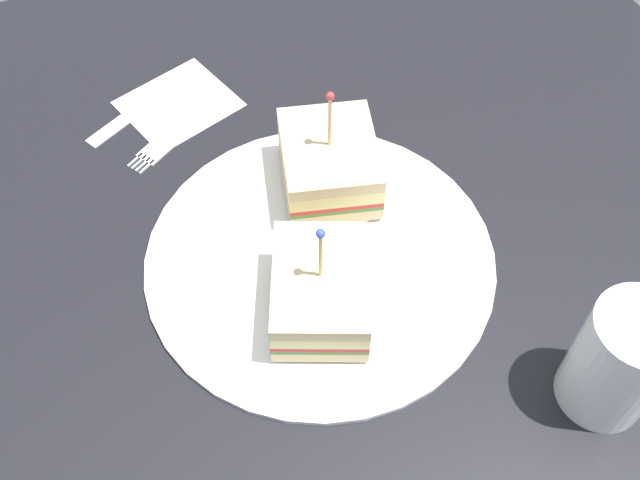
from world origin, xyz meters
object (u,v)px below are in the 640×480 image
Objects in this scene: knife at (135,110)px; plate at (320,257)px; drink_glass at (617,366)px; napkin at (179,104)px; sandwich_half_front at (321,290)px; fork at (168,139)px; sandwich_half_back at (329,163)px.

plate is at bearing -68.20° from knife.
plate is 24.68cm from drink_glass.
napkin is 0.82× the size of knife.
sandwich_half_front is 29.36cm from knife.
plate is at bearing -67.76° from fork.
sandwich_half_front is 1.19× the size of drink_glass.
plate reaches higher than knife.
sandwich_half_back is 28.64cm from drink_glass.
plate is 2.62× the size of fork.
sandwich_half_back reaches higher than napkin.
fork is (-7.63, 18.65, -0.26)cm from plate.
sandwich_half_back is at bearing 62.60° from sandwich_half_front.
napkin is 4.90cm from fork.
drink_glass is 0.91× the size of fork.
drink_glass is 49.61cm from knife.
fork is at bearing -119.06° from napkin.
sandwich_half_back is 0.94× the size of knife.
sandwich_half_back is 1.03× the size of fork.
drink_glass is at bearing -54.02° from plate.
fork is (-5.62, 23.26, -2.95)cm from sandwich_half_front.
drink_glass is 44.39cm from fork.
napkin is at bearing 96.71° from sandwich_half_front.
sandwich_half_front reaches higher than drink_glass.
sandwich_half_front is at bearing -75.23° from knife.
napkin is 0.90× the size of fork.
drink_glass is (10.29, -26.71, 1.16)cm from sandwich_half_back.
knife is (-13.47, 16.63, -3.15)cm from sandwich_half_back.
sandwich_half_front is at bearing -117.40° from sandwich_half_back.
sandwich_half_front is 1.05× the size of sandwich_half_back.
knife is at bearing 129.00° from sandwich_half_back.
sandwich_half_back is 16.76cm from fork.
napkin is (-5.25, 22.93, -0.36)cm from plate.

